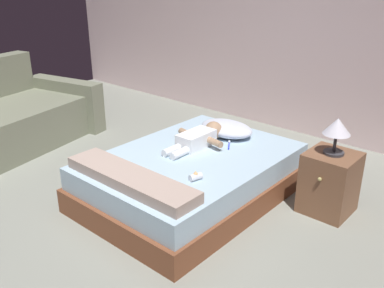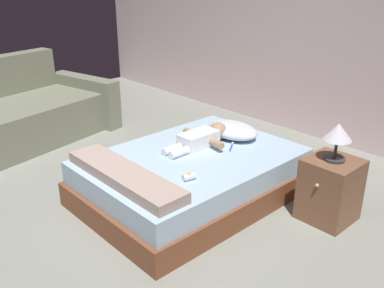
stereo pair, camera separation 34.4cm
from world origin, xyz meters
The scene contains 10 objects.
ground_plane centered at (0.00, 0.00, 0.00)m, with size 8.00×8.00×0.00m, color gray.
wall_behind_bed centered at (0.00, 3.00, 1.34)m, with size 8.00×0.12×2.68m, color silver.
bed centered at (0.10, 0.93, 0.19)m, with size 1.28×1.80×0.39m.
pillow centered at (0.04, 1.49, 0.45)m, with size 0.52×0.36×0.13m.
baby centered at (0.00, 1.14, 0.45)m, with size 0.50×0.67×0.16m.
toothbrush centered at (0.21, 1.29, 0.40)m, with size 0.10×0.14×0.02m.
nightstand centered at (1.07, 1.47, 0.25)m, with size 0.37×0.40×0.50m.
lamp centered at (1.07, 1.47, 0.71)m, with size 0.21×0.21×0.29m.
blanket centered at (0.10, 0.26, 0.43)m, with size 1.15×0.27×0.08m.
baby_bottle centered at (0.41, 0.61, 0.42)m, with size 0.07×0.11×0.07m.
Camera 1 is at (2.20, -1.49, 1.81)m, focal length 39.54 mm.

